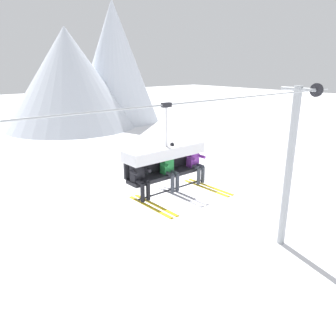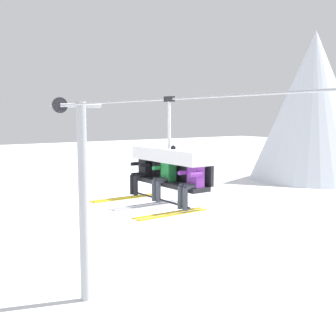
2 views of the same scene
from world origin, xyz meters
name	(u,v)px [view 1 (image 1 of 2)]	position (x,y,z in m)	size (l,w,h in m)	color
ground_plane	(165,313)	(0.00, 0.00, 0.00)	(200.00, 200.00, 0.00)	white
mountain_peak_central	(68,78)	(13.47, 36.99, 6.70)	(18.01, 18.01, 13.40)	silver
mountain_peak_east	(114,63)	(21.05, 37.19, 8.77)	(13.03, 13.03, 17.55)	silver
lift_tower_far	(290,165)	(7.48, -0.02, 4.05)	(0.36, 1.88, 7.76)	#9EA3A8
lift_cable	(184,103)	(0.03, -0.80, 7.48)	(16.89, 0.05, 0.05)	#9EA3A8
chairlift_chair	(165,156)	(-0.61, -0.73, 6.08)	(2.42, 0.74, 2.33)	#232328
skier_black	(140,176)	(-1.61, -0.95, 5.78)	(0.46, 1.70, 1.23)	black
skier_green	(170,168)	(-0.61, -0.94, 5.80)	(0.48, 1.70, 1.34)	#23843D
skier_purple	(196,162)	(0.39, -0.95, 5.78)	(0.46, 1.70, 1.23)	purple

